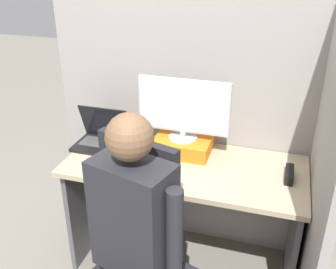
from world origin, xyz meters
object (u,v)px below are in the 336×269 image
(monitor, at_px, (184,108))
(person, at_px, (133,242))
(laptop, at_px, (103,138))
(stapler, at_px, (289,174))
(office_chair, at_px, (138,252))
(paper_box, at_px, (183,145))
(carrot_toy, at_px, (169,177))

(monitor, relative_size, person, 0.41)
(laptop, xyz_separation_m, stapler, (1.12, -0.06, -0.02))
(office_chair, bearing_deg, paper_box, 86.97)
(person, bearing_deg, office_chair, 106.00)
(person, bearing_deg, paper_box, 90.78)
(monitor, xyz_separation_m, stapler, (0.62, -0.13, -0.25))
(paper_box, relative_size, carrot_toy, 2.30)
(office_chair, bearing_deg, laptop, 126.96)
(paper_box, distance_m, carrot_toy, 0.33)
(laptop, bearing_deg, monitor, 7.93)
(laptop, xyz_separation_m, carrot_toy, (0.51, -0.26, -0.03))
(paper_box, bearing_deg, office_chair, -93.03)
(laptop, relative_size, carrot_toy, 2.21)
(office_chair, relative_size, person, 0.82)
(laptop, height_order, carrot_toy, laptop)
(stapler, height_order, person, person)
(carrot_toy, bearing_deg, stapler, 18.61)
(monitor, xyz_separation_m, office_chair, (-0.04, -0.68, -0.49))
(person, bearing_deg, laptop, 123.16)
(paper_box, relative_size, person, 0.25)
(carrot_toy, bearing_deg, monitor, 92.74)
(laptop, bearing_deg, office_chair, -53.04)
(laptop, bearing_deg, paper_box, 7.60)
(office_chair, bearing_deg, person, -74.00)
(stapler, bearing_deg, person, -130.39)
(monitor, relative_size, office_chair, 0.50)
(laptop, height_order, office_chair, office_chair)
(monitor, bearing_deg, carrot_toy, -87.26)
(monitor, bearing_deg, office_chair, -93.02)
(person, bearing_deg, carrot_toy, 89.51)
(monitor, distance_m, office_chair, 0.84)
(carrot_toy, height_order, person, person)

